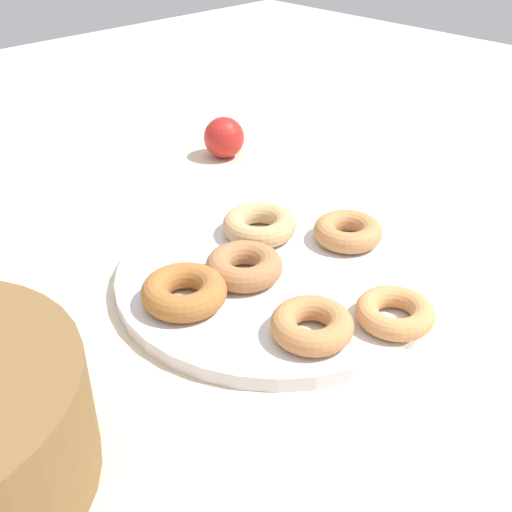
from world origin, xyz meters
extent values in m
plane|color=beige|center=(0.00, 0.00, 0.00)|extent=(2.40, 2.40, 0.00)
cylinder|color=silver|center=(0.00, 0.00, 0.01)|extent=(0.35, 0.35, 0.02)
torus|color=tan|center=(0.07, -0.04, 0.03)|extent=(0.12, 0.12, 0.03)
torus|color=#B27547|center=(0.01, 0.04, 0.03)|extent=(0.11, 0.11, 0.03)
torus|color=#AD6B33|center=(0.02, 0.11, 0.03)|extent=(0.10, 0.10, 0.03)
torus|color=tan|center=(-0.15, -0.02, 0.03)|extent=(0.09, 0.09, 0.02)
torus|color=#C6844C|center=(-0.02, -0.10, 0.03)|extent=(0.08, 0.08, 0.03)
torus|color=#C6844C|center=(-0.11, 0.06, 0.03)|extent=(0.11, 0.11, 0.03)
sphere|color=red|center=(0.30, -0.19, 0.03)|extent=(0.06, 0.06, 0.06)
camera|label=1|loc=(-0.41, 0.42, 0.40)|focal=44.35mm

